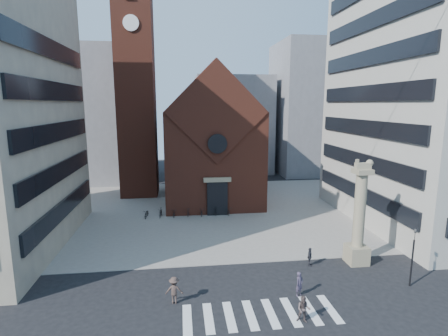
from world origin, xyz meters
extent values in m
plane|color=black|center=(0.00, 0.00, 0.00)|extent=(120.00, 120.00, 0.00)
cube|color=gray|center=(0.00, 19.00, 0.03)|extent=(46.00, 30.00, 0.05)
cube|color=brown|center=(0.00, 25.00, 6.00)|extent=(12.00, 16.00, 12.00)
cube|color=brown|center=(0.00, 25.40, 12.00)|extent=(12.00, 15.40, 12.00)
cube|color=brown|center=(0.00, 17.05, 12.00)|extent=(11.76, 0.50, 11.76)
cylinder|color=black|center=(0.00, 16.60, 8.50)|extent=(2.20, 0.30, 2.20)
cube|color=black|center=(0.00, 16.85, 2.00)|extent=(2.40, 0.30, 4.00)
cube|color=tan|center=(0.00, 16.80, 4.30)|extent=(3.20, 0.40, 0.50)
cube|color=brown|center=(-10.00, 28.00, 15.00)|extent=(5.00, 5.00, 30.00)
cylinder|color=white|center=(-10.00, 25.40, 23.00)|extent=(2.00, 0.20, 2.00)
cube|color=gray|center=(-20.00, 40.00, 11.00)|extent=(16.00, 14.00, 22.00)
cube|color=gray|center=(6.00, 45.00, 9.00)|extent=(14.00, 12.00, 18.00)
cube|color=gray|center=(22.00, 42.00, 12.00)|extent=(16.00, 14.00, 24.00)
cube|color=tan|center=(10.00, 3.00, 0.75)|extent=(1.60, 1.60, 1.50)
cylinder|color=tan|center=(10.00, 3.00, 4.50)|extent=(0.90, 0.90, 6.00)
cube|color=tan|center=(10.00, 3.00, 7.70)|extent=(1.30, 1.30, 0.40)
cube|color=tan|center=(10.00, 3.00, 8.10)|extent=(1.20, 0.50, 0.55)
sphere|color=tan|center=(10.55, 3.00, 8.35)|extent=(0.56, 0.56, 0.56)
cube|color=tan|center=(9.50, 3.00, 8.50)|extent=(0.25, 0.15, 0.35)
cylinder|color=black|center=(12.00, -1.00, 1.75)|extent=(0.12, 0.12, 3.50)
imported|color=black|center=(12.00, -1.00, 3.90)|extent=(0.13, 0.16, 0.80)
imported|color=#3D3448|center=(3.65, -1.22, 0.85)|extent=(0.74, 0.67, 1.70)
imported|color=#584846|center=(2.92, -4.10, 0.83)|extent=(0.99, 0.89, 1.67)
imported|color=#282830|center=(6.00, 3.00, 0.76)|extent=(0.69, 0.97, 1.53)
imported|color=#47352F|center=(-4.79, -1.05, 0.91)|extent=(1.23, 0.77, 1.81)
imported|color=black|center=(-8.18, 16.97, 0.52)|extent=(0.79, 1.84, 0.94)
imported|color=black|center=(-6.59, 16.97, 0.57)|extent=(0.65, 1.77, 1.04)
imported|color=black|center=(-5.00, 16.97, 0.52)|extent=(0.79, 1.84, 0.94)
imported|color=black|center=(-3.41, 16.97, 0.57)|extent=(0.65, 1.77, 1.04)
imported|color=black|center=(-1.82, 16.97, 0.52)|extent=(0.79, 1.84, 0.94)
imported|color=black|center=(-0.23, 16.97, 0.57)|extent=(0.65, 1.77, 1.04)
imported|color=black|center=(1.36, 16.97, 0.52)|extent=(0.79, 1.84, 0.94)
camera|label=1|loc=(-4.21, -22.33, 12.91)|focal=28.00mm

